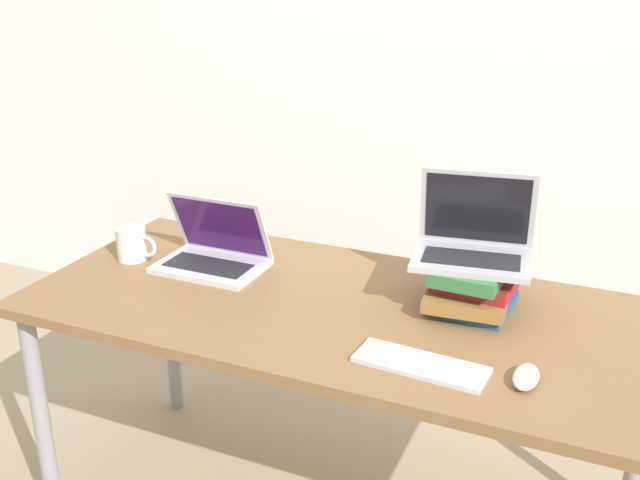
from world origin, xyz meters
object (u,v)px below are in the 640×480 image
(laptop_left, at_px, (214,253))
(mug, at_px, (132,244))
(wireless_keyboard, at_px, (421,364))
(mouse, at_px, (526,377))
(laptop_on_books, at_px, (473,242))
(book_stack, at_px, (473,285))

(laptop_left, height_order, mug, laptop_left)
(laptop_left, xyz_separation_m, wireless_keyboard, (0.75, -0.32, -0.04))
(mouse, height_order, mug, mug)
(laptop_left, xyz_separation_m, mug, (-0.26, -0.05, 0.01))
(laptop_on_books, distance_m, mug, 1.05)
(mouse, relative_size, mug, 0.83)
(book_stack, distance_m, mouse, 0.39)
(laptop_left, relative_size, laptop_on_books, 0.95)
(laptop_left, relative_size, mug, 2.31)
(laptop_left, bearing_deg, wireless_keyboard, -23.03)
(laptop_on_books, height_order, wireless_keyboard, laptop_on_books)
(laptop_on_books, distance_m, wireless_keyboard, 0.42)
(mouse, bearing_deg, laptop_on_books, 120.96)
(book_stack, bearing_deg, laptop_left, -176.91)
(laptop_left, bearing_deg, book_stack, 3.09)
(book_stack, bearing_deg, wireless_keyboard, -95.40)
(laptop_left, distance_m, mug, 0.27)
(laptop_left, height_order, wireless_keyboard, laptop_left)
(book_stack, relative_size, mouse, 2.55)
(laptop_on_books, bearing_deg, laptop_left, -175.48)
(laptop_left, distance_m, mouse, 1.03)
(laptop_on_books, relative_size, wireless_keyboard, 1.05)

